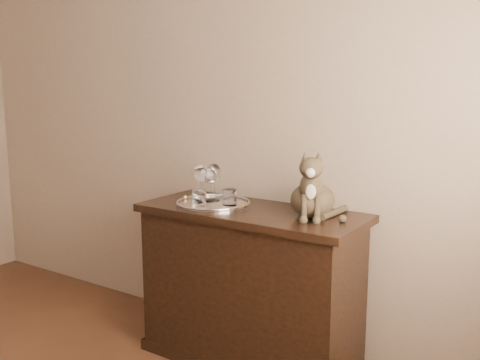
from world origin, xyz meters
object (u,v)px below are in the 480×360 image
(sideboard, at_px, (251,287))
(cat, at_px, (313,183))
(wine_glass_a, at_px, (201,182))
(wine_glass_d, at_px, (210,184))
(tumbler_c, at_px, (229,197))
(tumbler_b, at_px, (199,198))
(tray, at_px, (213,204))
(wine_glass_c, at_px, (201,183))
(wine_glass_b, at_px, (214,182))

(sideboard, height_order, cat, cat)
(wine_glass_a, bearing_deg, wine_glass_d, 1.80)
(wine_glass_d, height_order, tumbler_c, wine_glass_d)
(tumbler_c, bearing_deg, tumbler_b, -139.23)
(tray, xyz_separation_m, cat, (0.56, 0.06, 0.16))
(wine_glass_c, bearing_deg, wine_glass_d, 30.06)
(sideboard, relative_size, wine_glass_a, 6.11)
(sideboard, xyz_separation_m, cat, (0.33, 0.04, 0.59))
(wine_glass_c, xyz_separation_m, wine_glass_d, (0.04, 0.03, -0.01))
(wine_glass_a, height_order, cat, cat)
(wine_glass_c, bearing_deg, sideboard, 2.00)
(wine_glass_a, distance_m, wine_glass_b, 0.08)
(wine_glass_a, bearing_deg, sideboard, -2.13)
(tray, height_order, tumbler_b, tumbler_b)
(tumbler_c, bearing_deg, wine_glass_a, 173.28)
(tumbler_b, bearing_deg, tray, 79.09)
(sideboard, bearing_deg, wine_glass_c, -178.00)
(wine_glass_b, distance_m, tumbler_b, 0.17)
(tray, bearing_deg, tumbler_c, 3.65)
(wine_glass_a, distance_m, cat, 0.68)
(wine_glass_b, height_order, wine_glass_d, wine_glass_b)
(wine_glass_a, xyz_separation_m, cat, (0.67, 0.02, 0.06))
(wine_glass_c, height_order, wine_glass_d, wine_glass_c)
(tray, xyz_separation_m, tumbler_c, (0.10, 0.01, 0.05))
(wine_glass_c, height_order, tumbler_c, wine_glass_c)
(sideboard, relative_size, tray, 3.00)
(tray, distance_m, tumbler_c, 0.11)
(wine_glass_c, bearing_deg, wine_glass_b, 47.37)
(wine_glass_a, relative_size, tumbler_c, 2.30)
(wine_glass_d, bearing_deg, cat, 2.05)
(tumbler_c, bearing_deg, wine_glass_d, 169.53)
(tumbler_b, distance_m, cat, 0.61)
(wine_glass_b, height_order, tumbler_b, wine_glass_b)
(sideboard, bearing_deg, wine_glass_b, 170.95)
(sideboard, relative_size, tumbler_c, 14.04)
(wine_glass_c, distance_m, tumbler_b, 0.14)
(tumbler_c, bearing_deg, tray, -176.35)
(tray, xyz_separation_m, wine_glass_a, (-0.11, 0.03, 0.10))
(wine_glass_a, xyz_separation_m, tumbler_b, (0.09, -0.13, -0.06))
(wine_glass_d, bearing_deg, sideboard, -3.07)
(tumbler_b, xyz_separation_m, cat, (0.58, 0.15, 0.12))
(tray, xyz_separation_m, wine_glass_b, (-0.04, 0.06, 0.11))
(sideboard, height_order, wine_glass_b, wine_glass_b)
(sideboard, bearing_deg, tumbler_b, -154.79)
(cat, bearing_deg, sideboard, 164.64)
(wine_glass_b, bearing_deg, tumbler_b, -82.57)
(tray, relative_size, wine_glass_c, 1.99)
(tray, xyz_separation_m, wine_glass_d, (-0.04, 0.03, 0.10))
(wine_glass_b, bearing_deg, wine_glass_c, -132.63)
(sideboard, height_order, wine_glass_d, wine_glass_d)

